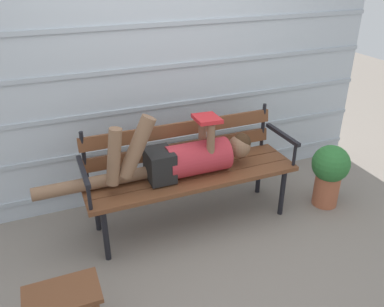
# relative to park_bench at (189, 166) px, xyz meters

# --- Properties ---
(ground_plane) EXTENTS (12.00, 12.00, 0.00)m
(ground_plane) POSITION_rel_park_bench_xyz_m (0.00, -0.23, -0.51)
(ground_plane) COLOR gray
(house_siding) EXTENTS (4.11, 0.08, 2.41)m
(house_siding) POSITION_rel_park_bench_xyz_m (0.00, 0.54, 0.70)
(house_siding) COLOR #B2BCC6
(house_siding) RESTS_ON ground
(park_bench) EXTENTS (1.73, 0.52, 0.87)m
(park_bench) POSITION_rel_park_bench_xyz_m (0.00, 0.00, 0.00)
(park_bench) COLOR brown
(park_bench) RESTS_ON ground
(reclining_person) EXTENTS (1.73, 0.27, 0.59)m
(reclining_person) POSITION_rel_park_bench_xyz_m (-0.10, -0.07, 0.13)
(reclining_person) COLOR #B72D38
(footstool) EXTENTS (0.43, 0.28, 0.32)m
(footstool) POSITION_rel_park_bench_xyz_m (-1.12, -0.81, -0.25)
(footstool) COLOR brown
(footstool) RESTS_ON ground
(potted_plant) EXTENTS (0.33, 0.33, 0.58)m
(potted_plant) POSITION_rel_park_bench_xyz_m (1.23, -0.28, -0.17)
(potted_plant) COLOR #AD5B3D
(potted_plant) RESTS_ON ground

